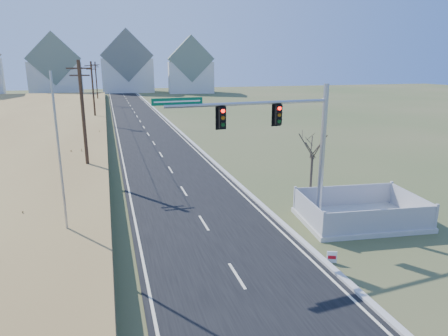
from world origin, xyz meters
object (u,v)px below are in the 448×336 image
bare_tree (313,144)px  fence_enclosure (360,217)px  open_sign (332,257)px  traffic_signal_mast (293,142)px  flagpole (63,186)px

bare_tree → fence_enclosure: bearing=-60.8°
open_sign → bare_tree: bearing=92.8°
traffic_signal_mast → open_sign: 6.40m
fence_enclosure → bare_tree: bare_tree is taller
traffic_signal_mast → bare_tree: (2.40, 2.14, -0.64)m
fence_enclosure → flagpole: bearing=-175.3°
open_sign → bare_tree: size_ratio=0.11×
open_sign → flagpole: (-11.46, 4.34, 3.08)m
traffic_signal_mast → flagpole: size_ratio=1.14×
traffic_signal_mast → flagpole: 11.65m
open_sign → bare_tree: (2.50, 6.79, 3.76)m
bare_tree → open_sign: bearing=-110.2°
traffic_signal_mast → flagpole: (-11.57, -0.30, -1.31)m
flagpole → traffic_signal_mast: bearing=1.5°
traffic_signal_mast → open_sign: traffic_signal_mast is taller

